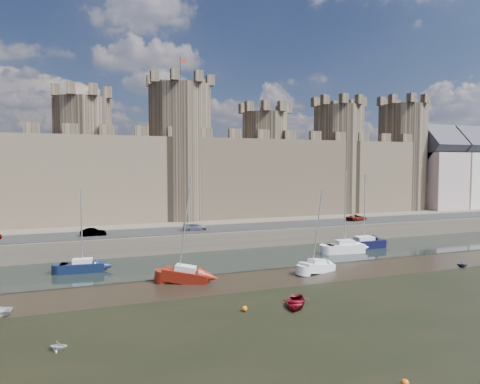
{
  "coord_description": "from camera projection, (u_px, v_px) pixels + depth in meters",
  "views": [
    {
      "loc": [
        -14.52,
        -25.61,
        11.8
      ],
      "look_at": [
        3.29,
        22.0,
        8.64
      ],
      "focal_mm": 32.0,
      "sensor_mm": 36.0,
      "label": 1
    }
  ],
  "objects": [
    {
      "name": "ground",
      "position": [
        306.0,
        335.0,
        29.75
      ],
      "size": [
        160.0,
        160.0,
        0.0
      ],
      "primitive_type": "plane",
      "color": "black",
      "rests_on": "ground"
    },
    {
      "name": "seaweed_patch",
      "position": [
        359.0,
        374.0,
        24.14
      ],
      "size": [
        70.0,
        34.0,
        0.01
      ],
      "primitive_type": "cube",
      "color": "black",
      "rests_on": "ground"
    },
    {
      "name": "water_channel",
      "position": [
        209.0,
        262.0,
        52.19
      ],
      "size": [
        160.0,
        12.0,
        0.08
      ],
      "primitive_type": "cube",
      "color": "black",
      "rests_on": "ground"
    },
    {
      "name": "quay",
      "position": [
        158.0,
        218.0,
        85.77
      ],
      "size": [
        160.0,
        60.0,
        2.5
      ],
      "primitive_type": "cube",
      "color": "#4C443A",
      "rests_on": "ground"
    },
    {
      "name": "road",
      "position": [
        189.0,
        230.0,
        61.38
      ],
      "size": [
        160.0,
        7.0,
        0.1
      ],
      "primitive_type": "cube",
      "color": "black",
      "rests_on": "quay"
    },
    {
      "name": "castle",
      "position": [
        166.0,
        166.0,
        73.68
      ],
      "size": [
        108.5,
        11.0,
        29.0
      ],
      "color": "#42382B",
      "rests_on": "quay"
    },
    {
      "name": "car_1",
      "position": [
        93.0,
        232.0,
        55.96
      ],
      "size": [
        3.3,
        1.17,
        1.08
      ],
      "primitive_type": "imported",
      "rotation": [
        0.0,
        0.0,
        1.57
      ],
      "color": "gray",
      "rests_on": "quay"
    },
    {
      "name": "car_2",
      "position": [
        196.0,
        227.0,
        60.84
      ],
      "size": [
        3.87,
        2.14,
        1.06
      ],
      "primitive_type": "imported",
      "rotation": [
        0.0,
        0.0,
        1.38
      ],
      "color": "gray",
      "rests_on": "quay"
    },
    {
      "name": "car_3",
      "position": [
        357.0,
        218.0,
        71.65
      ],
      "size": [
        4.12,
        2.62,
        1.06
      ],
      "primitive_type": "imported",
      "rotation": [
        0.0,
        0.0,
        1.81
      ],
      "color": "gray",
      "rests_on": "quay"
    },
    {
      "name": "sailboat_1",
      "position": [
        83.0,
        266.0,
        47.06
      ],
      "size": [
        4.77,
        2.26,
        9.24
      ],
      "rotation": [
        0.0,
        0.0,
        -0.1
      ],
      "color": "#0E1832",
      "rests_on": "ground"
    },
    {
      "name": "sailboat_2",
      "position": [
        345.0,
        247.0,
        57.31
      ],
      "size": [
        5.28,
        2.5,
        11.01
      ],
      "rotation": [
        0.0,
        0.0,
        -0.1
      ],
      "color": "white",
      "rests_on": "ground"
    },
    {
      "name": "sailboat_3",
      "position": [
        364.0,
        243.0,
        60.78
      ],
      "size": [
        5.93,
        2.33,
        10.37
      ],
      "rotation": [
        0.0,
        0.0,
        -0.0
      ],
      "color": "black",
      "rests_on": "ground"
    },
    {
      "name": "sailboat_4",
      "position": [
        186.0,
        275.0,
        43.13
      ],
      "size": [
        4.92,
        3.51,
        10.73
      ],
      "rotation": [
        0.0,
        0.0,
        -0.42
      ],
      "color": "maroon",
      "rests_on": "ground"
    },
    {
      "name": "sailboat_5",
      "position": [
        317.0,
        266.0,
        47.27
      ],
      "size": [
        4.54,
        2.8,
        9.17
      ],
      "rotation": [
        0.0,
        0.0,
        0.29
      ],
      "color": "silver",
      "rests_on": "ground"
    },
    {
      "name": "dinghy_3",
      "position": [
        58.0,
        346.0,
        27.23
      ],
      "size": [
        1.52,
        1.44,
        0.63
      ],
      "primitive_type": "imported",
      "rotation": [
        1.57,
        0.0,
        1.15
      ],
      "color": "silver",
      "rests_on": "ground"
    },
    {
      "name": "dinghy_4",
      "position": [
        296.0,
        303.0,
        35.54
      ],
      "size": [
        3.62,
        3.97,
        0.67
      ],
      "primitive_type": "imported",
      "rotation": [
        1.57,
        0.0,
        5.77
      ],
      "color": "maroon",
      "rests_on": "ground"
    },
    {
      "name": "dinghy_7",
      "position": [
        462.0,
        265.0,
        49.37
      ],
      "size": [
        1.56,
        1.45,
        0.68
      ],
      "primitive_type": "imported",
      "rotation": [
        1.57,
        0.0,
        1.26
      ],
      "color": "black",
      "rests_on": "ground"
    },
    {
      "name": "buoy_1",
      "position": [
        245.0,
        309.0,
        34.54
      ],
      "size": [
        0.45,
        0.45,
        0.45
      ],
      "primitive_type": "sphere",
      "color": "orange",
      "rests_on": "ground"
    },
    {
      "name": "buoy_2",
      "position": [
        405.0,
        383.0,
        22.77
      ],
      "size": [
        0.43,
        0.43,
        0.43
      ],
      "primitive_type": "sphere",
      "color": "#FF610B",
      "rests_on": "ground"
    }
  ]
}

